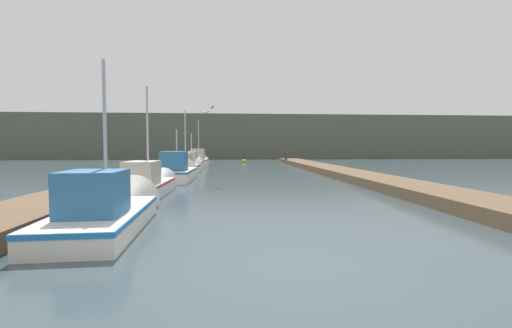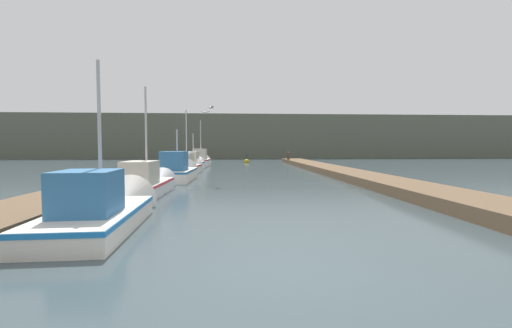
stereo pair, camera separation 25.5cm
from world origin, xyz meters
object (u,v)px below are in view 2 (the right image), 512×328
fishing_boat_2 (178,171)px  fishing_boat_5 (201,160)px  seagull_lead (211,108)px  mooring_piling_0 (176,165)px  fishing_boat_1 (148,183)px  fishing_boat_0 (106,208)px  fishing_boat_3 (187,167)px  channel_buoy (247,161)px  seagull_1 (205,112)px  fishing_boat_4 (194,164)px  mooring_piling_1 (288,158)px

fishing_boat_2 → fishing_boat_5: fishing_boat_5 is taller
fishing_boat_5 → seagull_lead: fishing_boat_5 is taller
fishing_boat_5 → mooring_piling_0: (-1.12, -7.63, -0.04)m
mooring_piling_0 → seagull_lead: size_ratio=1.77×
fishing_boat_1 → fishing_boat_0: bearing=-85.7°
fishing_boat_3 → mooring_piling_0: (-1.02, 1.24, 0.05)m
channel_buoy → seagull_1: (-3.10, -20.13, 3.62)m
fishing_boat_2 → fishing_boat_4: (-0.10, 8.81, -0.03)m
fishing_boat_2 → seagull_1: (1.57, -0.32, 3.27)m
seagull_lead → fishing_boat_2: bearing=32.3°
fishing_boat_0 → fishing_boat_4: size_ratio=0.99×
fishing_boat_2 → mooring_piling_1: size_ratio=3.87×
fishing_boat_0 → mooring_piling_1: fishing_boat_0 is taller
fishing_boat_1 → fishing_boat_2: (0.25, 5.81, 0.08)m
channel_buoy → fishing_boat_2: bearing=-103.3°
fishing_boat_0 → fishing_boat_2: fishing_boat_0 is taller
mooring_piling_1 → channel_buoy: bearing=157.9°
fishing_boat_5 → mooring_piling_0: size_ratio=4.84×
fishing_boat_4 → seagull_1: seagull_1 is taller
fishing_boat_2 → mooring_piling_0: (-1.08, 5.78, -0.01)m
fishing_boat_1 → fishing_boat_4: fishing_boat_1 is taller
fishing_boat_4 → seagull_lead: 11.21m
fishing_boat_4 → seagull_1: (1.68, -9.13, 3.30)m
mooring_piling_1 → fishing_boat_3: bearing=-124.7°
fishing_boat_5 → channel_buoy: size_ratio=4.50×
fishing_boat_1 → fishing_boat_5: 19.22m
channel_buoy → seagull_1: bearing=-98.8°
channel_buoy → seagull_lead: size_ratio=1.90×
fishing_boat_3 → fishing_boat_0: bearing=-85.9°
fishing_boat_3 → channel_buoy: 15.99m
fishing_boat_1 → fishing_boat_5: fishing_boat_5 is taller
fishing_boat_0 → mooring_piling_0: 16.86m
channel_buoy → fishing_boat_1: bearing=-100.9°
fishing_boat_1 → mooring_piling_1: 25.59m
channel_buoy → seagull_lead: bearing=-97.0°
mooring_piling_0 → seagull_1: size_ratio=1.76×
fishing_boat_0 → fishing_boat_2: (-0.03, 11.04, 0.12)m
mooring_piling_1 → channel_buoy: size_ratio=1.21×
fishing_boat_0 → seagull_lead: 10.23m
fishing_boat_0 → fishing_boat_4: (-0.14, 19.85, 0.08)m
mooring_piling_0 → seagull_1: 7.42m
fishing_boat_1 → seagull_lead: (2.27, 4.16, 3.47)m
fishing_boat_3 → fishing_boat_2: bearing=-85.5°
fishing_boat_0 → seagull_1: bearing=79.4°
fishing_boat_1 → seagull_lead: bearing=62.6°
fishing_boat_0 → fishing_boat_5: (0.01, 24.45, 0.15)m
fishing_boat_0 → fishing_boat_1: (-0.28, 5.24, 0.04)m
mooring_piling_1 → seagull_1: (-7.66, -18.28, 3.14)m
mooring_piling_1 → seagull_1: bearing=-112.7°
fishing_boat_1 → mooring_piling_1: fishing_boat_1 is taller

